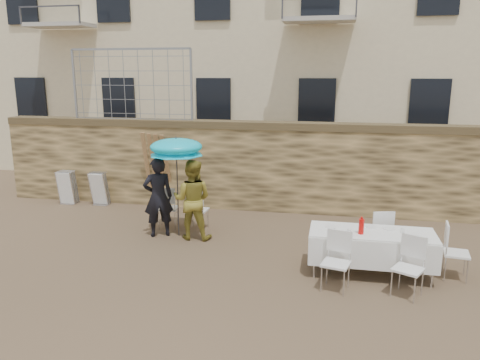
% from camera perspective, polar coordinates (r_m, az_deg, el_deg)
% --- Properties ---
extents(ground, '(80.00, 80.00, 0.00)m').
position_cam_1_polar(ground, '(7.60, -6.42, -13.96)').
color(ground, brown).
rests_on(ground, ground).
extents(stone_wall, '(13.00, 0.50, 2.20)m').
position_cam_1_polar(stone_wall, '(11.86, 0.77, 1.68)').
color(stone_wall, olive).
rests_on(stone_wall, ground).
extents(chain_link_fence, '(3.20, 0.06, 1.80)m').
position_cam_1_polar(chain_link_fence, '(12.54, -13.08, 11.18)').
color(chain_link_fence, gray).
rests_on(chain_link_fence, stone_wall).
extents(man_suit, '(0.74, 0.66, 1.71)m').
position_cam_1_polar(man_suit, '(10.04, -9.94, -2.08)').
color(man_suit, black).
rests_on(man_suit, ground).
extents(woman_dress, '(0.84, 0.67, 1.69)m').
position_cam_1_polar(woman_dress, '(9.80, -5.84, -2.39)').
color(woman_dress, gold).
rests_on(woman_dress, ground).
extents(umbrella, '(1.13, 1.13, 1.98)m').
position_cam_1_polar(umbrella, '(9.78, -7.77, 3.65)').
color(umbrella, '#3F3F44').
rests_on(umbrella, ground).
extents(couple_chair_left, '(0.56, 0.56, 0.96)m').
position_cam_1_polar(couple_chair_left, '(10.63, -8.80, -3.27)').
color(couple_chair_left, white).
rests_on(couple_chair_left, ground).
extents(couple_chair_right, '(0.50, 0.50, 0.96)m').
position_cam_1_polar(couple_chair_right, '(10.42, -5.17, -3.51)').
color(couple_chair_right, white).
rests_on(couple_chair_right, ground).
extents(banquet_table, '(2.10, 0.85, 0.78)m').
position_cam_1_polar(banquet_table, '(8.37, 15.82, -6.37)').
color(banquet_table, white).
rests_on(banquet_table, ground).
extents(soda_bottle, '(0.09, 0.09, 0.26)m').
position_cam_1_polar(soda_bottle, '(8.16, 14.57, -5.51)').
color(soda_bottle, red).
rests_on(soda_bottle, banquet_table).
extents(table_chair_front_left, '(0.58, 0.58, 0.96)m').
position_cam_1_polar(table_chair_front_left, '(7.73, 11.61, -9.78)').
color(table_chair_front_left, white).
rests_on(table_chair_front_left, ground).
extents(table_chair_front_right, '(0.65, 0.65, 0.96)m').
position_cam_1_polar(table_chair_front_right, '(7.82, 19.81, -10.02)').
color(table_chair_front_right, white).
rests_on(table_chair_front_right, ground).
extents(table_chair_back, '(0.58, 0.58, 0.96)m').
position_cam_1_polar(table_chair_back, '(9.22, 16.62, -6.25)').
color(table_chair_back, white).
rests_on(table_chair_back, ground).
extents(table_chair_side, '(0.54, 0.54, 0.96)m').
position_cam_1_polar(table_chair_side, '(8.78, 24.90, -7.94)').
color(table_chair_side, white).
rests_on(table_chair_side, ground).
extents(chair_stack_left, '(0.46, 0.40, 0.92)m').
position_cam_1_polar(chair_stack_left, '(13.30, -20.01, -0.69)').
color(chair_stack_left, white).
rests_on(chair_stack_left, ground).
extents(chair_stack_right, '(0.46, 0.32, 0.92)m').
position_cam_1_polar(chair_stack_right, '(12.86, -16.58, -0.89)').
color(chair_stack_right, white).
rests_on(chair_stack_right, ground).
extents(wood_planks, '(0.70, 0.20, 2.00)m').
position_cam_1_polar(wood_planks, '(12.14, -9.90, 1.27)').
color(wood_planks, '#A37749').
rests_on(wood_planks, ground).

